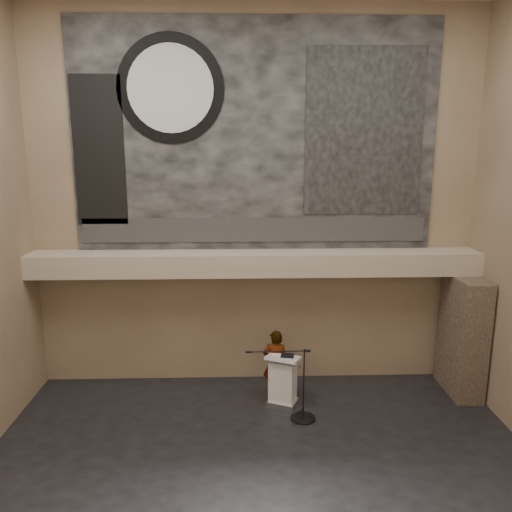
{
  "coord_description": "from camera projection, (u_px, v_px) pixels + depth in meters",
  "views": [
    {
      "loc": [
        -0.33,
        -7.25,
        5.52
      ],
      "look_at": [
        0.0,
        3.2,
        3.2
      ],
      "focal_mm": 35.0,
      "sensor_mm": 36.0,
      "label": 1
    }
  ],
  "objects": [
    {
      "name": "floor",
      "position": [
        262.0,
        486.0,
        8.28
      ],
      "size": [
        10.0,
        10.0,
        0.0
      ],
      "primitive_type": "plane",
      "color": "black",
      "rests_on": "ground"
    },
    {
      "name": "wall_back",
      "position": [
        255.0,
        203.0,
        11.26
      ],
      "size": [
        10.0,
        0.02,
        8.5
      ],
      "primitive_type": "cube",
      "color": "#7A624D",
      "rests_on": "floor"
    },
    {
      "name": "wall_front",
      "position": [
        288.0,
        333.0,
        3.45
      ],
      "size": [
        10.0,
        0.02,
        8.5
      ],
      "primitive_type": "cube",
      "color": "#7A624D",
      "rests_on": "floor"
    },
    {
      "name": "soffit",
      "position": [
        255.0,
        263.0,
        11.15
      ],
      "size": [
        10.0,
        0.8,
        0.5
      ],
      "primitive_type": "cube",
      "color": "tan",
      "rests_on": "wall_back"
    },
    {
      "name": "sprinkler_left",
      "position": [
        184.0,
        276.0,
        11.11
      ],
      "size": [
        0.04,
        0.04,
        0.06
      ],
      "primitive_type": "cylinder",
      "color": "#B2893D",
      "rests_on": "soffit"
    },
    {
      "name": "sprinkler_right",
      "position": [
        340.0,
        275.0,
        11.22
      ],
      "size": [
        0.04,
        0.04,
        0.06
      ],
      "primitive_type": "cylinder",
      "color": "#B2893D",
      "rests_on": "soffit"
    },
    {
      "name": "banner",
      "position": [
        255.0,
        137.0,
        10.92
      ],
      "size": [
        8.0,
        0.05,
        5.0
      ],
      "primitive_type": "cube",
      "color": "black",
      "rests_on": "wall_back"
    },
    {
      "name": "banner_text_strip",
      "position": [
        255.0,
        230.0,
        11.32
      ],
      "size": [
        7.76,
        0.02,
        0.55
      ],
      "primitive_type": "cube",
      "color": "#2A2A2A",
      "rests_on": "banner"
    },
    {
      "name": "banner_clock_rim",
      "position": [
        170.0,
        89.0,
        10.6
      ],
      "size": [
        2.3,
        0.02,
        2.3
      ],
      "primitive_type": "cylinder",
      "rotation": [
        1.57,
        0.0,
        0.0
      ],
      "color": "black",
      "rests_on": "banner"
    },
    {
      "name": "banner_clock_face",
      "position": [
        170.0,
        89.0,
        10.59
      ],
      "size": [
        1.84,
        0.02,
        1.84
      ],
      "primitive_type": "cylinder",
      "rotation": [
        1.57,
        0.0,
        0.0
      ],
      "color": "silver",
      "rests_on": "banner"
    },
    {
      "name": "banner_building_print",
      "position": [
        364.0,
        132.0,
        10.93
      ],
      "size": [
        2.6,
        0.02,
        3.6
      ],
      "primitive_type": "cube",
      "color": "black",
      "rests_on": "banner"
    },
    {
      "name": "banner_brick_print",
      "position": [
        99.0,
        151.0,
        10.84
      ],
      "size": [
        1.1,
        0.02,
        3.2
      ],
      "primitive_type": "cube",
      "color": "black",
      "rests_on": "banner"
    },
    {
      "name": "stone_pier",
      "position": [
        463.0,
        335.0,
        11.2
      ],
      "size": [
        0.6,
        1.4,
        2.7
      ],
      "primitive_type": "cube",
      "color": "#413328",
      "rests_on": "floor"
    },
    {
      "name": "lectern",
      "position": [
        283.0,
        380.0,
        10.8
      ],
      "size": [
        0.83,
        0.73,
        1.13
      ],
      "rotation": [
        0.0,
        0.0,
        -0.42
      ],
      "color": "silver",
      "rests_on": "floor"
    },
    {
      "name": "binder",
      "position": [
        287.0,
        356.0,
        10.68
      ],
      "size": [
        0.31,
        0.26,
        0.04
      ],
      "primitive_type": "cube",
      "rotation": [
        0.0,
        0.0,
        -0.16
      ],
      "color": "black",
      "rests_on": "lectern"
    },
    {
      "name": "papers",
      "position": [
        277.0,
        356.0,
        10.68
      ],
      "size": [
        0.25,
        0.33,
        0.0
      ],
      "primitive_type": "cube",
      "rotation": [
        0.0,
        0.0,
        -0.09
      ],
      "color": "white",
      "rests_on": "lectern"
    },
    {
      "name": "speaker_person",
      "position": [
        276.0,
        364.0,
        11.06
      ],
      "size": [
        0.62,
        0.46,
        1.57
      ],
      "primitive_type": "imported",
      "rotation": [
        0.0,
        0.0,
        3.0
      ],
      "color": "silver",
      "rests_on": "floor"
    },
    {
      "name": "mic_stand",
      "position": [
        301.0,
        408.0,
        10.26
      ],
      "size": [
        1.44,
        0.52,
        1.54
      ],
      "rotation": [
        0.0,
        0.0,
        0.02
      ],
      "color": "black",
      "rests_on": "floor"
    }
  ]
}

